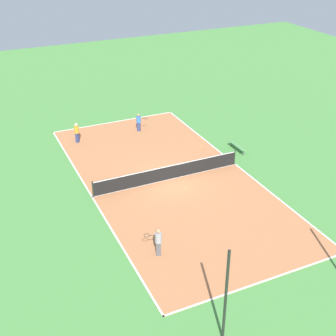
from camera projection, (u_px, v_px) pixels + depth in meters
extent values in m
plane|color=#47843D|center=(168.00, 180.00, 31.55)|extent=(80.00, 80.00, 0.00)
cube|color=#AD6B42|center=(168.00, 180.00, 31.54)|extent=(10.71, 22.10, 0.02)
cube|color=white|center=(235.00, 164.00, 33.49)|extent=(0.10, 22.10, 0.00)
cube|color=white|center=(92.00, 197.00, 29.58)|extent=(0.10, 22.10, 0.00)
cube|color=white|center=(115.00, 122.00, 40.31)|extent=(10.71, 0.10, 0.00)
cube|color=white|center=(263.00, 282.00, 22.76)|extent=(10.71, 0.10, 0.00)
cube|color=white|center=(168.00, 179.00, 31.54)|extent=(10.71, 0.10, 0.00)
cylinder|color=black|center=(234.00, 157.00, 33.19)|extent=(0.10, 0.10, 1.09)
cylinder|color=black|center=(93.00, 189.00, 29.36)|extent=(0.10, 0.10, 1.09)
cube|color=black|center=(168.00, 173.00, 31.29)|extent=(10.41, 0.03, 1.04)
cube|color=white|center=(168.00, 166.00, 31.05)|extent=(10.41, 0.04, 0.06)
cube|color=#4C8C4C|center=(238.00, 146.00, 35.21)|extent=(0.36, 1.93, 0.04)
cylinder|color=#4C4C51|center=(232.00, 144.00, 35.97)|extent=(0.08, 0.08, 0.41)
cylinder|color=#4C4C51|center=(243.00, 153.00, 34.66)|extent=(0.08, 0.08, 0.41)
cube|color=navy|center=(139.00, 127.00, 38.45)|extent=(0.32, 0.31, 0.75)
cylinder|color=blue|center=(139.00, 119.00, 38.14)|extent=(0.50, 0.50, 0.53)
sphere|color=#A87A56|center=(138.00, 115.00, 37.96)|extent=(0.23, 0.23, 0.23)
cylinder|color=#262626|center=(142.00, 118.00, 38.02)|extent=(0.24, 0.19, 0.03)
torus|color=black|center=(146.00, 118.00, 37.97)|extent=(0.43, 0.43, 0.02)
cube|color=navy|center=(77.00, 137.00, 36.51)|extent=(0.32, 0.31, 0.80)
cylinder|color=orange|center=(76.00, 130.00, 36.19)|extent=(0.51, 0.51, 0.56)
sphere|color=beige|center=(76.00, 125.00, 36.00)|extent=(0.24, 0.24, 0.24)
cube|color=#4C4C51|center=(159.00, 248.00, 24.35)|extent=(0.31, 0.29, 0.83)
cylinder|color=gray|center=(158.00, 238.00, 24.02)|extent=(0.48, 0.48, 0.58)
sphere|color=#A87A56|center=(158.00, 231.00, 23.82)|extent=(0.25, 0.25, 0.25)
cylinder|color=#262626|center=(152.00, 235.00, 23.94)|extent=(0.27, 0.14, 0.03)
torus|color=black|center=(147.00, 235.00, 23.94)|extent=(0.40, 0.40, 0.02)
sphere|color=#CCE033|center=(202.00, 146.00, 35.95)|extent=(0.07, 0.07, 0.07)
sphere|color=#CCE033|center=(191.00, 162.00, 33.62)|extent=(0.07, 0.07, 0.07)
sphere|color=#CCE033|center=(186.00, 188.00, 30.42)|extent=(0.07, 0.07, 0.07)
cylinder|color=black|center=(226.00, 297.00, 18.65)|extent=(0.12, 0.12, 4.67)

